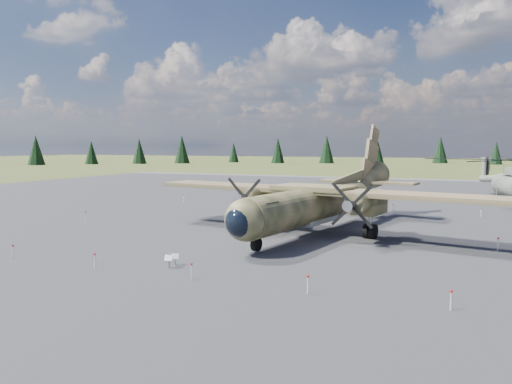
% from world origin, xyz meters
% --- Properties ---
extents(ground, '(500.00, 500.00, 0.00)m').
position_xyz_m(ground, '(0.00, 0.00, 0.00)').
color(ground, '#4B5325').
rests_on(ground, ground).
extents(apron, '(120.00, 120.00, 0.04)m').
position_xyz_m(apron, '(0.00, 10.00, 0.00)').
color(apron, slate).
rests_on(apron, ground).
extents(transport_plane, '(27.80, 25.00, 9.16)m').
position_xyz_m(transport_plane, '(4.15, 2.43, 2.63)').
color(transport_plane, '#383E22').
rests_on(transport_plane, ground).
extents(info_placard_left, '(0.45, 0.28, 0.66)m').
position_xyz_m(info_placard_left, '(-0.37, -11.18, 0.44)').
color(info_placard_left, gray).
rests_on(info_placard_left, ground).
extents(info_placard_right, '(0.48, 0.23, 0.73)m').
position_xyz_m(info_placard_right, '(-0.35, -11.88, 0.49)').
color(info_placard_right, gray).
rests_on(info_placard_right, ground).
extents(barrier_fence, '(33.12, 29.62, 0.85)m').
position_xyz_m(barrier_fence, '(-0.46, -0.08, 0.51)').
color(barrier_fence, silver).
rests_on(barrier_fence, ground).
extents(treeline, '(330.90, 337.20, 10.99)m').
position_xyz_m(treeline, '(-0.89, 7.15, 4.82)').
color(treeline, black).
rests_on(treeline, ground).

